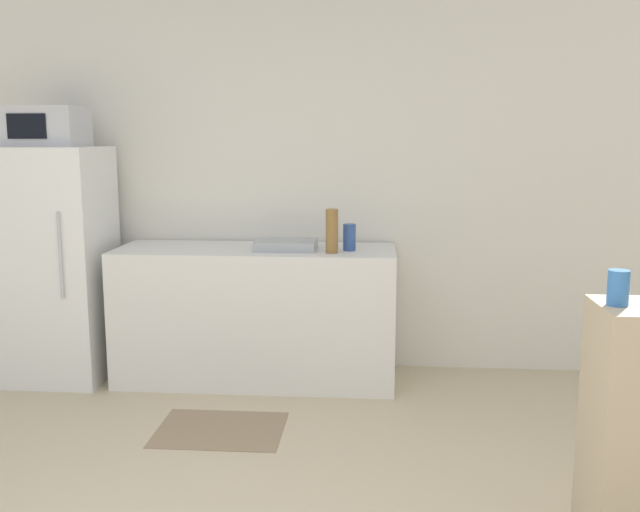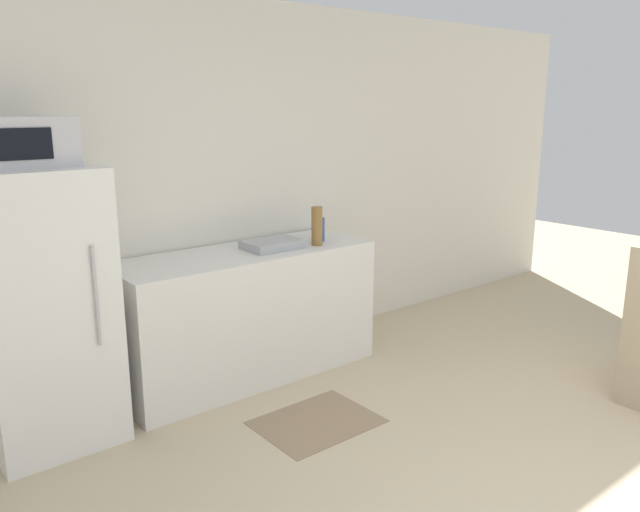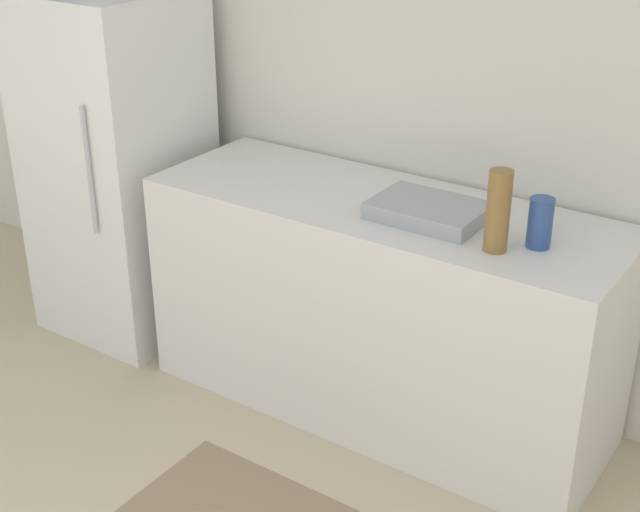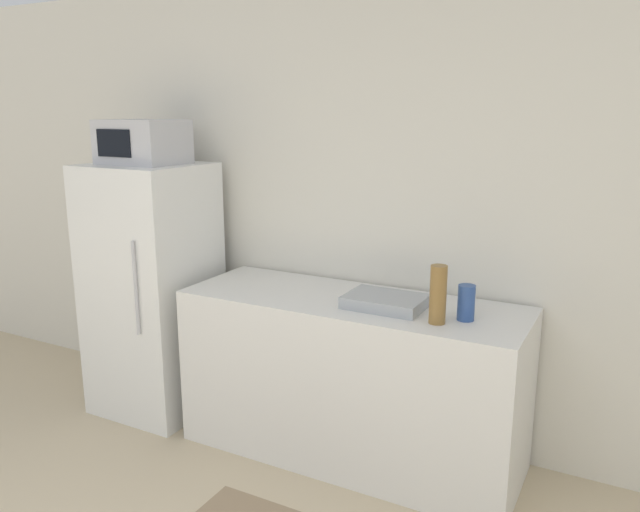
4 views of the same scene
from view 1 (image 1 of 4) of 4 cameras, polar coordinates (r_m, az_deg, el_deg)
name	(u,v)px [view 1 (image 1 of 4)]	position (r m, az deg, el deg)	size (l,w,h in m)	color
wall_back	(278,183)	(5.00, -3.38, 5.88)	(8.00, 0.06, 2.60)	silver
refrigerator	(56,264)	(5.07, -20.37, -0.63)	(0.67, 0.64, 1.55)	white
microwave	(47,126)	(4.99, -20.99, 9.65)	(0.46, 0.37, 0.26)	#BCBCC1
counter	(257,314)	(4.79, -5.09, -4.66)	(1.83, 0.65, 0.89)	silver
sink_basin	(286,245)	(4.63, -2.74, 0.89)	(0.39, 0.28, 0.06)	#9EA3A8
bottle_tall	(332,231)	(4.47, 0.95, 2.00)	(0.08, 0.08, 0.28)	olive
bottle_short	(349,237)	(4.58, 2.36, 1.50)	(0.08, 0.08, 0.17)	#2D4C8C
jar	(618,288)	(2.72, 22.75, -2.36)	(0.08, 0.08, 0.13)	#336BB2
kitchen_rug	(220,429)	(4.14, -7.99, -13.55)	(0.70, 0.54, 0.01)	#937A5B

